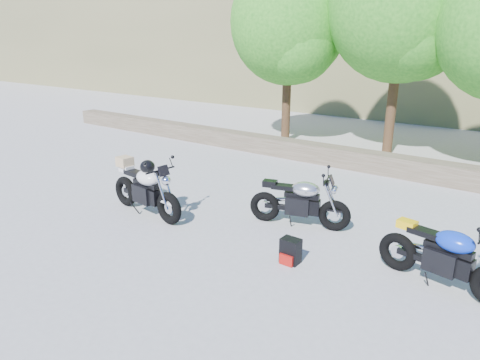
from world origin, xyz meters
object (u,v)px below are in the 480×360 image
at_px(blue_bike, 445,257).
at_px(backpack, 290,251).
at_px(white_bike, 145,188).
at_px(silver_bike, 300,202).

bearing_deg(blue_bike, backpack, -151.67).
relative_size(blue_bike, backpack, 4.73).
bearing_deg(white_bike, blue_bike, 12.35).
height_order(silver_bike, white_bike, white_bike).
relative_size(silver_bike, blue_bike, 0.98).
height_order(silver_bike, backpack, silver_bike).
height_order(white_bike, blue_bike, white_bike).
height_order(silver_bike, blue_bike, blue_bike).
xyz_separation_m(silver_bike, blue_bike, (2.55, -0.67, 0.00)).
xyz_separation_m(silver_bike, white_bike, (-2.65, -1.27, 0.09)).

